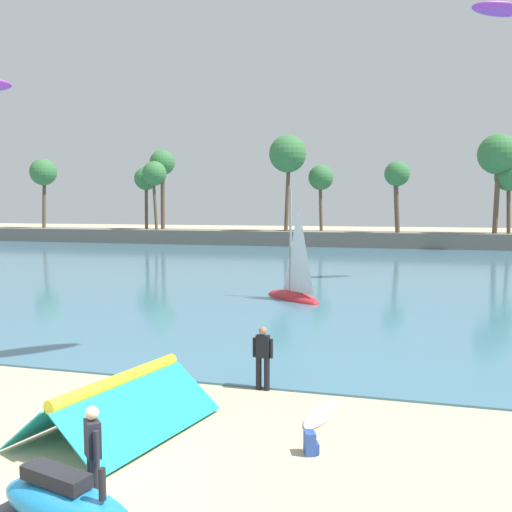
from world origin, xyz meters
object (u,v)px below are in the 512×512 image
at_px(sailboat_near_shore, 294,289).
at_px(folded_kite, 119,394).
at_px(person_rigging_by_gear, 93,454).
at_px(watercraft_on_trailer, 66,509).
at_px(surfboard, 322,413).
at_px(backpack_near_kite, 310,443).
at_px(kite_aloft_high_over_bay, 500,9).
at_px(person_at_waterline, 263,356).

bearing_deg(sailboat_near_shore, folded_kite, -90.46).
height_order(person_rigging_by_gear, sailboat_near_shore, sailboat_near_shore).
bearing_deg(watercraft_on_trailer, surfboard, 65.44).
bearing_deg(backpack_near_kite, kite_aloft_high_over_bay, 76.41).
relative_size(folded_kite, kite_aloft_high_over_bay, 1.15).
bearing_deg(person_rigging_by_gear, backpack_near_kite, 44.64).
xyz_separation_m(person_at_waterline, backpack_near_kite, (1.86, -3.43, -0.69)).
bearing_deg(kite_aloft_high_over_bay, folded_kite, -142.31).
bearing_deg(surfboard, backpack_near_kite, -168.11).
xyz_separation_m(person_at_waterline, sailboat_near_shore, (-2.10, 14.01, -0.30)).
relative_size(surfboard, sailboat_near_shore, 0.35).
distance_m(person_rigging_by_gear, sailboat_near_shore, 20.35).
relative_size(watercraft_on_trailer, sailboat_near_shore, 0.46).
relative_size(watercraft_on_trailer, kite_aloft_high_over_bay, 0.73).
relative_size(person_rigging_by_gear, sailboat_near_shore, 0.28).
xyz_separation_m(folded_kite, sailboat_near_shore, (0.14, 17.41, -0.19)).
distance_m(person_at_waterline, sailboat_near_shore, 14.17).
height_order(person_rigging_by_gear, backpack_near_kite, person_rigging_by_gear).
height_order(watercraft_on_trailer, person_at_waterline, person_at_waterline).
height_order(folded_kite, person_rigging_by_gear, person_rigging_by_gear).
xyz_separation_m(person_at_waterline, surfboard, (1.76, -1.31, -0.85)).
distance_m(person_rigging_by_gear, surfboard, 5.80).
distance_m(folded_kite, watercraft_on_trailer, 4.05).
bearing_deg(backpack_near_kite, sailboat_near_shore, 102.80).
distance_m(folded_kite, person_at_waterline, 4.07).
bearing_deg(kite_aloft_high_over_bay, person_at_waterline, -140.38).
relative_size(person_at_waterline, backpack_near_kite, 3.78).
bearing_deg(watercraft_on_trailer, kite_aloft_high_over_bay, 73.12).
height_order(person_at_waterline, backpack_near_kite, person_at_waterline).
bearing_deg(backpack_near_kite, surfboard, 92.74).
xyz_separation_m(folded_kite, surfboard, (4.00, 2.08, -0.75)).
bearing_deg(person_at_waterline, folded_kite, -123.41).
height_order(watercraft_on_trailer, backpack_near_kite, watercraft_on_trailer).
bearing_deg(person_at_waterline, person_rigging_by_gear, -99.53).
xyz_separation_m(backpack_near_kite, sailboat_near_shore, (-3.96, 17.44, 0.39)).
bearing_deg(person_rigging_by_gear, kite_aloft_high_over_bay, 72.43).
bearing_deg(sailboat_near_shore, watercraft_on_trailer, -86.87).
height_order(watercraft_on_trailer, surfboard, watercraft_on_trailer).
bearing_deg(surfboard, sailboat_near_shore, 23.28).
xyz_separation_m(backpack_near_kite, surfboard, (-0.10, 2.12, -0.17)).
relative_size(watercraft_on_trailer, person_rigging_by_gear, 1.66).
height_order(watercraft_on_trailer, person_rigging_by_gear, person_rigging_by_gear).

